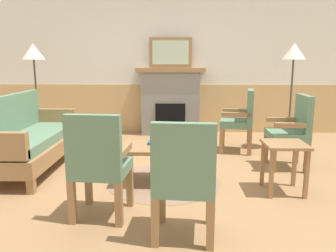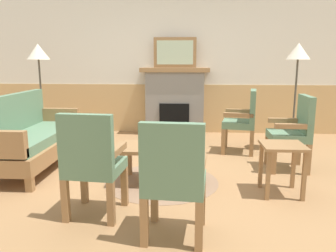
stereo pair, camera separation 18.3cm
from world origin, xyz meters
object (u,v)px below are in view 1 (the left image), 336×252
(side_table, at_px, (285,153))
(framed_picture, at_px, (171,53))
(floor_lamp_by_chairs, at_px, (294,58))
(fireplace, at_px, (170,101))
(armchair_front_left, at_px, (99,161))
(coffee_table, at_px, (164,150))
(book_on_table, at_px, (155,143))
(armchair_near_fireplace, at_px, (293,128))
(armchair_by_window_left, at_px, (241,118))
(armchair_front_center, at_px, (184,175))
(floor_lamp_by_couch, at_px, (34,58))
(footstool, at_px, (180,128))
(couch, at_px, (30,140))

(side_table, bearing_deg, framed_picture, 113.71)
(framed_picture, height_order, floor_lamp_by_chairs, framed_picture)
(fireplace, distance_m, floor_lamp_by_chairs, 2.35)
(fireplace, bearing_deg, side_table, -66.29)
(armchair_front_left, xyz_separation_m, side_table, (1.86, 0.66, -0.10))
(framed_picture, distance_m, coffee_table, 2.89)
(book_on_table, xyz_separation_m, armchair_near_fireplace, (1.79, 0.48, 0.08))
(fireplace, height_order, framed_picture, framed_picture)
(fireplace, bearing_deg, armchair_front_left, -99.21)
(side_table, bearing_deg, coffee_table, 168.45)
(coffee_table, height_order, armchair_near_fireplace, armchair_near_fireplace)
(fireplace, relative_size, armchair_by_window_left, 1.33)
(armchair_front_center, bearing_deg, armchair_front_left, 155.11)
(armchair_near_fireplace, bearing_deg, floor_lamp_by_couch, 164.77)
(armchair_front_left, bearing_deg, footstool, 74.44)
(floor_lamp_by_couch, bearing_deg, armchair_front_left, -58.02)
(floor_lamp_by_chairs, bearing_deg, floor_lamp_by_couch, 179.32)
(couch, bearing_deg, footstool, 33.67)
(armchair_front_left, bearing_deg, side_table, 19.65)
(armchair_by_window_left, height_order, floor_lamp_by_couch, floor_lamp_by_couch)
(couch, height_order, side_table, couch)
(book_on_table, bearing_deg, armchair_near_fireplace, 15.13)
(armchair_by_window_left, height_order, floor_lamp_by_chairs, floor_lamp_by_chairs)
(couch, distance_m, footstool, 2.38)
(armchair_by_window_left, xyz_separation_m, floor_lamp_by_couch, (-3.29, 0.23, 0.91))
(side_table, bearing_deg, armchair_near_fireplace, 66.55)
(armchair_near_fireplace, bearing_deg, footstool, 140.81)
(coffee_table, bearing_deg, side_table, -11.55)
(armchair_front_center, xyz_separation_m, floor_lamp_by_chairs, (1.76, 2.84, 0.91))
(armchair_near_fireplace, bearing_deg, book_on_table, -164.87)
(book_on_table, relative_size, armchair_front_left, 0.17)
(footstool, height_order, floor_lamp_by_couch, floor_lamp_by_couch)
(armchair_front_left, relative_size, armchair_front_center, 1.00)
(armchair_near_fireplace, xyz_separation_m, floor_lamp_by_couch, (-3.81, 1.04, 0.91))
(coffee_table, relative_size, armchair_by_window_left, 0.98)
(book_on_table, distance_m, side_table, 1.47)
(coffee_table, distance_m, armchair_front_center, 1.30)
(floor_lamp_by_couch, bearing_deg, side_table, -28.66)
(framed_picture, bearing_deg, armchair_front_left, -99.21)
(coffee_table, bearing_deg, fireplace, 89.31)
(couch, bearing_deg, floor_lamp_by_chairs, 16.55)
(couch, height_order, armchair_near_fireplace, same)
(armchair_near_fireplace, xyz_separation_m, floor_lamp_by_chairs, (0.29, 0.99, 0.91))
(armchair_front_center, xyz_separation_m, floor_lamp_by_couch, (-2.34, 2.89, 0.91))
(fireplace, relative_size, floor_lamp_by_couch, 0.77)
(footstool, height_order, armchair_front_left, armchair_front_left)
(armchair_by_window_left, distance_m, armchair_front_center, 2.83)
(armchair_front_left, relative_size, floor_lamp_by_chairs, 0.58)
(armchair_front_center, bearing_deg, side_table, 42.44)
(framed_picture, relative_size, armchair_near_fireplace, 0.82)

